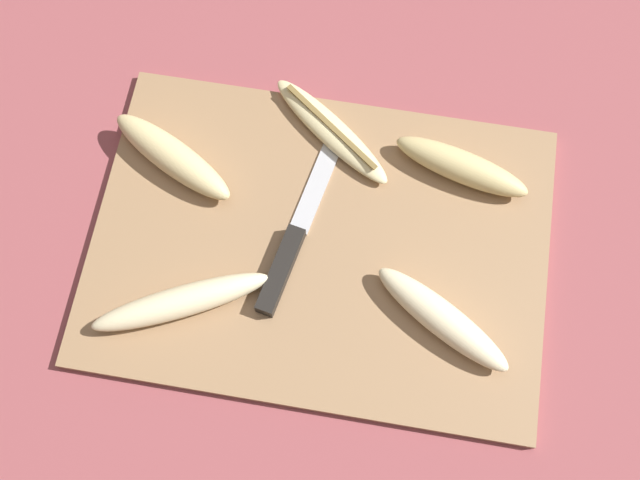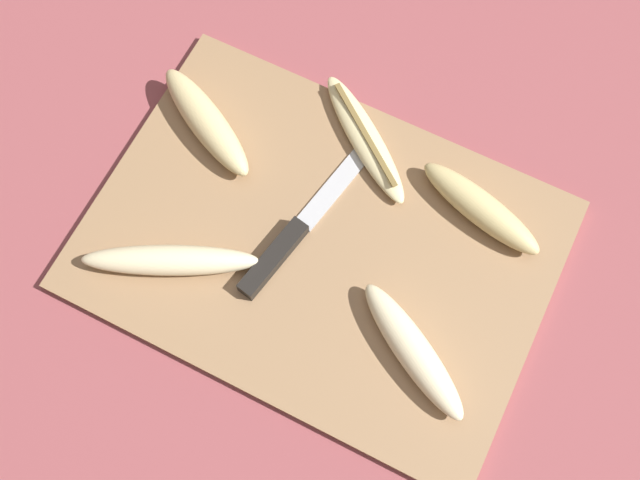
# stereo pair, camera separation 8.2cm
# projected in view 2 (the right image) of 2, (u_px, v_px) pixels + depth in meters

# --- Properties ---
(ground_plane) EXTENTS (4.00, 4.00, 0.00)m
(ground_plane) POSITION_uv_depth(u_px,v_px,m) (320.00, 247.00, 0.84)
(ground_plane) COLOR #93474C
(cutting_board) EXTENTS (0.50, 0.36, 0.01)m
(cutting_board) POSITION_uv_depth(u_px,v_px,m) (320.00, 245.00, 0.83)
(cutting_board) COLOR #997551
(cutting_board) RESTS_ON ground_plane
(knife) EXTENTS (0.06, 0.22, 0.02)m
(knife) POSITION_uv_depth(u_px,v_px,m) (284.00, 245.00, 0.82)
(knife) COLOR black
(knife) RESTS_ON cutting_board
(banana_bright_far) EXTENTS (0.16, 0.12, 0.03)m
(banana_bright_far) POSITION_uv_depth(u_px,v_px,m) (413.00, 350.00, 0.77)
(banana_bright_far) COLOR beige
(banana_bright_far) RESTS_ON cutting_board
(banana_spotted_left) EXTENTS (0.16, 0.08, 0.03)m
(banana_spotted_left) POSITION_uv_depth(u_px,v_px,m) (481.00, 208.00, 0.82)
(banana_spotted_left) COLOR #DBC684
(banana_spotted_left) RESTS_ON cutting_board
(banana_mellow_near) EXTENTS (0.17, 0.11, 0.04)m
(banana_mellow_near) POSITION_uv_depth(u_px,v_px,m) (206.00, 121.00, 0.86)
(banana_mellow_near) COLOR beige
(banana_mellow_near) RESTS_ON cutting_board
(banana_pale_long) EXTENTS (0.19, 0.11, 0.03)m
(banana_pale_long) POSITION_uv_depth(u_px,v_px,m) (170.00, 260.00, 0.81)
(banana_pale_long) COLOR beige
(banana_pale_long) RESTS_ON cutting_board
(banana_soft_right) EXTENTS (0.17, 0.14, 0.02)m
(banana_soft_right) POSITION_uv_depth(u_px,v_px,m) (365.00, 138.00, 0.86)
(banana_soft_right) COLOR beige
(banana_soft_right) RESTS_ON cutting_board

